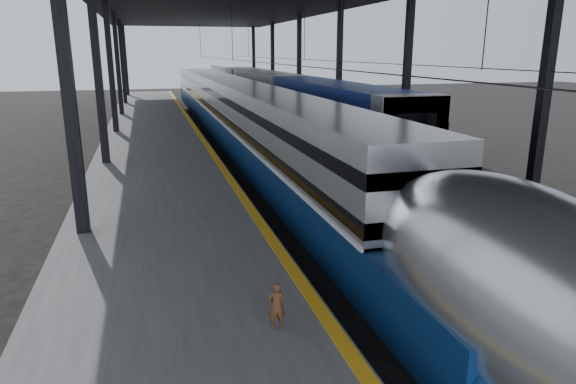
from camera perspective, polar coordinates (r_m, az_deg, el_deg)
name	(u,v)px	position (r m, az deg, el deg)	size (l,w,h in m)	color
ground	(330,319)	(12.37, 4.73, -13.92)	(160.00, 160.00, 0.00)	black
platform	(155,151)	(30.61, -14.57, 4.43)	(6.00, 80.00, 1.00)	#4C4C4F
yellow_strip	(203,140)	(30.68, -9.38, 5.70)	(0.30, 80.00, 0.01)	gold
rails	(289,151)	(31.79, 0.07, 4.55)	(6.52, 80.00, 0.16)	slate
tgv_train	(237,115)	(34.94, -5.74, 8.54)	(2.89, 65.20, 4.15)	silver
second_train	(268,95)	(47.86, -2.29, 10.70)	(3.11, 56.05, 4.28)	navy
child	(276,306)	(9.78, -1.31, -12.51)	(0.34, 0.22, 0.94)	#51311B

